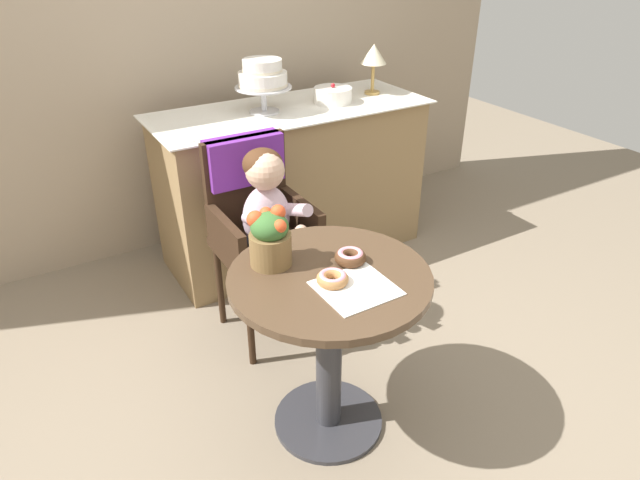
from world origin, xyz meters
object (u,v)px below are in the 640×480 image
object	(u,v)px
wicker_chair	(255,208)
round_layer_cake	(333,95)
seated_child	(270,213)
tiered_cake_stand	(263,77)
donut_mid	(333,278)
table_lamp	(374,56)
donut_front	(350,257)
cafe_table	(329,323)
flower_vase	(270,237)

from	to	relation	value
wicker_chair	round_layer_cake	world-z (taller)	round_layer_cake
seated_child	tiered_cake_stand	bearing A→B (deg)	65.05
wicker_chair	seated_child	size ratio (longest dim) A/B	1.31
donut_mid	table_lamp	world-z (taller)	table_lamp
seated_child	tiered_cake_stand	size ratio (longest dim) A/B	2.42
table_lamp	tiered_cake_stand	bearing A→B (deg)	-179.13
donut_front	donut_mid	world-z (taller)	donut_front
cafe_table	flower_vase	world-z (taller)	flower_vase
seated_child	donut_front	size ratio (longest dim) A/B	6.36
table_lamp	seated_child	bearing A→B (deg)	-145.73
donut_mid	tiered_cake_stand	distance (m)	1.46
donut_mid	round_layer_cake	distance (m)	1.58
seated_child	donut_mid	world-z (taller)	seated_child
donut_mid	cafe_table	bearing A→B (deg)	67.70
tiered_cake_stand	seated_child	bearing A→B (deg)	-114.95
seated_child	donut_mid	distance (m)	0.67
donut_front	tiered_cake_stand	bearing A→B (deg)	77.39
flower_vase	cafe_table	bearing A→B (deg)	-49.68
wicker_chair	donut_mid	distance (m)	0.82
donut_mid	flower_vase	size ratio (longest dim) A/B	0.50
wicker_chair	cafe_table	bearing A→B (deg)	-90.05
wicker_chair	flower_vase	bearing A→B (deg)	-104.61
flower_vase	round_layer_cake	bearing A→B (deg)	49.41
tiered_cake_stand	table_lamp	xyz separation A→B (m)	(0.71, 0.01, 0.03)
wicker_chair	flower_vase	distance (m)	0.65
flower_vase	round_layer_cake	distance (m)	1.46
seated_child	tiered_cake_stand	xyz separation A→B (m)	(0.32, 0.70, 0.41)
round_layer_cake	donut_mid	bearing A→B (deg)	-121.88
round_layer_cake	cafe_table	bearing A→B (deg)	-122.24
cafe_table	tiered_cake_stand	world-z (taller)	tiered_cake_stand
cafe_table	wicker_chair	bearing A→B (deg)	85.11
cafe_table	wicker_chair	xyz separation A→B (m)	(0.06, 0.76, 0.13)
flower_vase	table_lamp	bearing A→B (deg)	42.52
donut_mid	table_lamp	distance (m)	1.81
cafe_table	table_lamp	xyz separation A→B (m)	(1.10, 1.31, 0.61)
round_layer_cake	donut_front	bearing A→B (deg)	-119.32
wicker_chair	seated_child	world-z (taller)	seated_child
wicker_chair	tiered_cake_stand	size ratio (longest dim) A/B	3.18
cafe_table	seated_child	bearing A→B (deg)	83.87
tiered_cake_stand	round_layer_cake	size ratio (longest dim) A/B	1.39
seated_child	flower_vase	bearing A→B (deg)	-115.60
cafe_table	seated_child	size ratio (longest dim) A/B	0.99
donut_front	round_layer_cake	size ratio (longest dim) A/B	0.53
tiered_cake_stand	table_lamp	bearing A→B (deg)	0.87
tiered_cake_stand	round_layer_cake	distance (m)	0.44
wicker_chair	tiered_cake_stand	xyz separation A→B (m)	(0.32, 0.54, 0.45)
round_layer_cake	table_lamp	world-z (taller)	table_lamp
cafe_table	donut_mid	distance (m)	0.24
wicker_chair	round_layer_cake	size ratio (longest dim) A/B	4.43
cafe_table	table_lamp	distance (m)	1.82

